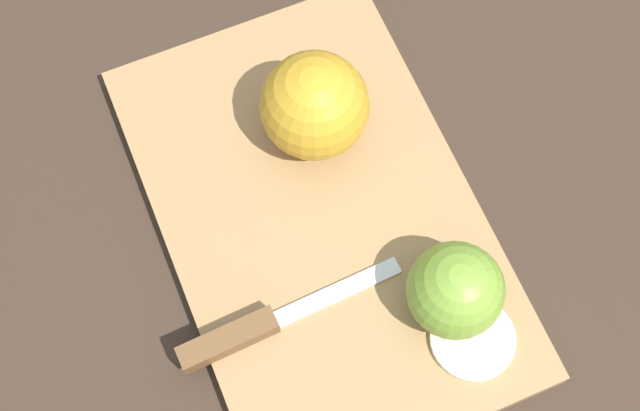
{
  "coord_description": "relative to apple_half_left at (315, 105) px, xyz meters",
  "views": [
    {
      "loc": [
        0.2,
        -0.12,
        0.62
      ],
      "look_at": [
        0.0,
        0.0,
        0.04
      ],
      "focal_mm": 50.0,
      "sensor_mm": 36.0,
      "label": 1
    }
  ],
  "objects": [
    {
      "name": "apple_half_right",
      "position": [
        0.16,
        0.01,
        -0.01
      ],
      "size": [
        0.07,
        0.07,
        0.07
      ],
      "rotation": [
        0.0,
        0.0,
        3.79
      ],
      "color": "olive",
      "rests_on": "cutting_board"
    },
    {
      "name": "ground_plane",
      "position": [
        0.06,
        -0.03,
        -0.06
      ],
      "size": [
        4.0,
        4.0,
        0.0
      ],
      "primitive_type": "plane",
      "color": "#38281E"
    },
    {
      "name": "apple_slice",
      "position": [
        0.19,
        0.01,
        -0.04
      ],
      "size": [
        0.06,
        0.06,
        0.0
      ],
      "color": "beige",
      "rests_on": "cutting_board"
    },
    {
      "name": "apple_half_left",
      "position": [
        0.0,
        0.0,
        0.0
      ],
      "size": [
        0.08,
        0.08,
        0.08
      ],
      "rotation": [
        0.0,
        0.0,
        2.18
      ],
      "color": "gold",
      "rests_on": "cutting_board"
    },
    {
      "name": "cutting_board",
      "position": [
        0.06,
        -0.03,
        -0.05
      ],
      "size": [
        0.38,
        0.27,
        0.02
      ],
      "color": "#A37A4C",
      "rests_on": "ground_plane"
    },
    {
      "name": "knife",
      "position": [
        0.11,
        -0.12,
        -0.03
      ],
      "size": [
        0.03,
        0.17,
        0.02
      ],
      "rotation": [
        0.0,
        0.0,
        1.47
      ],
      "color": "silver",
      "rests_on": "cutting_board"
    }
  ]
}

